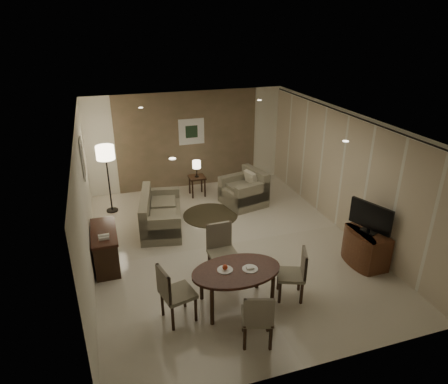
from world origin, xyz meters
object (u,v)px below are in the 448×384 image
object	(u,v)px
chair_right	(291,274)
sofa	(161,211)
dining_table	(236,288)
side_table	(197,186)
console_desk	(106,248)
armchair	(243,188)
chair_left	(178,293)
chair_far	(223,254)
chair_near	(257,315)
floor_lamp	(109,179)
tv_cabinet	(366,247)

from	to	relation	value
chair_right	sofa	distance (m)	3.61
chair_right	sofa	size ratio (longest dim) A/B	0.52
dining_table	side_table	size ratio (longest dim) A/B	2.75
console_desk	armchair	xyz separation A→B (m)	(3.53, 1.80, 0.07)
dining_table	sofa	distance (m)	3.20
chair_left	chair_right	xyz separation A→B (m)	(1.95, -0.05, -0.04)
chair_far	sofa	bearing A→B (deg)	107.12
dining_table	chair_near	size ratio (longest dim) A/B	1.59
chair_near	chair_right	distance (m)	1.23
console_desk	floor_lamp	xyz separation A→B (m)	(0.23, 2.43, 0.48)
chair_left	side_table	bearing A→B (deg)	-31.42
chair_left	chair_right	bearing A→B (deg)	-105.09
tv_cabinet	chair_left	xyz separation A→B (m)	(-3.85, -0.45, 0.15)
chair_left	sofa	size ratio (longest dim) A/B	0.57
armchair	floor_lamp	world-z (taller)	floor_lamp
side_table	dining_table	bearing A→B (deg)	-96.22
chair_far	chair_right	xyz separation A→B (m)	(0.94, -0.87, -0.06)
console_desk	sofa	distance (m)	1.76
sofa	side_table	bearing A→B (deg)	-28.28
sofa	floor_lamp	distance (m)	1.69
dining_table	armchair	size ratio (longest dim) A/B	1.49
chair_right	floor_lamp	world-z (taller)	floor_lamp
chair_near	sofa	world-z (taller)	chair_near
console_desk	tv_cabinet	bearing A→B (deg)	-17.05
console_desk	chair_left	bearing A→B (deg)	-62.03
side_table	armchair	bearing A→B (deg)	-42.79
dining_table	armchair	distance (m)	4.01
chair_far	armchair	world-z (taller)	chair_far
chair_right	sofa	xyz separation A→B (m)	(-1.69, 3.19, -0.05)
dining_table	chair_far	bearing A→B (deg)	88.14
console_desk	dining_table	size ratio (longest dim) A/B	0.80
dining_table	side_table	world-z (taller)	dining_table
chair_left	chair_far	bearing A→B (deg)	-64.50
chair_left	side_table	distance (m)	4.91
console_desk	chair_left	world-z (taller)	chair_left
chair_left	side_table	xyz separation A→B (m)	(1.49, 4.67, -0.23)
tv_cabinet	sofa	world-z (taller)	sofa
side_table	floor_lamp	xyz separation A→B (m)	(-2.30, -0.29, 0.58)
chair_far	armchair	bearing A→B (deg)	62.16
side_table	floor_lamp	world-z (taller)	floor_lamp
chair_left	sofa	bearing A→B (deg)	-18.35
dining_table	chair_far	distance (m)	0.82
dining_table	chair_near	world-z (taller)	chair_near
side_table	tv_cabinet	bearing A→B (deg)	-60.79
chair_far	chair_left	world-z (taller)	chair_far
chair_near	side_table	bearing A→B (deg)	-77.08
armchair	side_table	xyz separation A→B (m)	(-1.00, 0.93, -0.17)
console_desk	chair_right	size ratio (longest dim) A/B	1.31
tv_cabinet	chair_left	world-z (taller)	chair_left
tv_cabinet	chair_far	distance (m)	2.87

